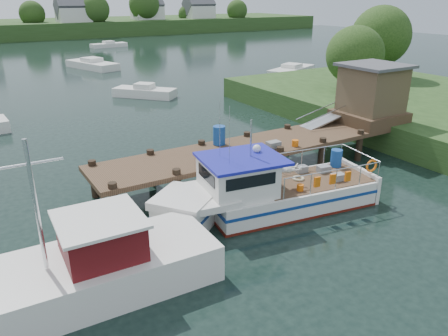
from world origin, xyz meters
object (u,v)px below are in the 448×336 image
moored_far (109,45)px  moored_b (145,92)px  moored_c (292,70)px  dock (336,113)px  lobster_boat (264,192)px  moored_d (92,64)px  work_boat (68,276)px

moored_far → moored_b: size_ratio=1.20×
moored_far → moored_c: bearing=-97.4°
dock → moored_b: size_ratio=3.40×
dock → lobster_boat: 7.76m
lobster_boat → moored_c: 32.02m
dock → moored_d: bearing=94.3°
dock → work_boat: work_boat is taller
lobster_boat → moored_far: size_ratio=1.56×
dock → moored_d: dock is taller
lobster_boat → moored_far: 60.43m
moored_b → moored_c: (17.45, 2.50, -0.02)m
lobster_boat → work_boat: bearing=-160.7°
work_boat → moored_b: (11.30, 23.01, -0.33)m
moored_far → moored_c: (8.63, -35.08, 0.04)m
moored_far → moored_d: moored_d is taller
moored_far → moored_c: moored_c is taller
moored_b → lobster_boat: bearing=-86.9°
dock → lobster_boat: (-6.85, -3.36, -1.44)m
work_boat → moored_b: 25.64m
lobster_boat → work_boat: 7.73m
dock → moored_far: (5.69, 55.76, -1.88)m
moored_b → work_boat: bearing=-103.3°
lobster_boat → moored_c: bearing=56.9°
moored_d → moored_far: bearing=79.7°
moored_d → moored_c: bearing=-28.8°
work_boat → moored_c: (28.75, 25.51, -0.35)m
dock → moored_far: bearing=84.2°
moored_b → dock: bearing=-67.3°
moored_c → moored_b: bearing=174.1°
moored_c → moored_d: 22.36m
dock → moored_c: (14.31, 20.68, -1.85)m
lobster_boat → dock: bearing=34.4°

